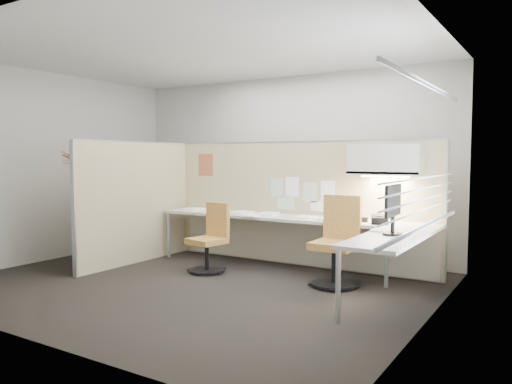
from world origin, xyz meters
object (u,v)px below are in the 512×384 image
Objects in this scene: desk at (305,229)px; monitor at (393,206)px; chair_left at (210,240)px; chair_right at (337,244)px; phone at (379,220)px.

monitor is at bearing -28.14° from desk.
monitor reaches higher than desk.
desk is at bearing 35.50° from chair_left.
chair_left is 1.74× the size of monitor.
desk is at bearing 151.31° from chair_right.
monitor is (1.37, -0.73, 0.43)m from desk.
desk is 1.28m from chair_left.
monitor reaches higher than chair_right.
chair_left reaches higher than desk.
chair_right is 2.03× the size of monitor.
monitor is 0.91m from phone.
chair_left is at bearing -154.69° from desk.
phone is at bearing 40.74° from chair_right.
desk is 3.76× the size of chair_right.
phone is (2.12, 0.59, 0.36)m from chair_left.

